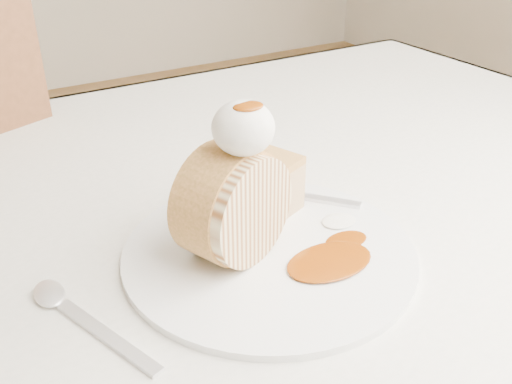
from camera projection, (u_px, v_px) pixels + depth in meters
table at (227, 244)px, 0.77m from camera, size 1.40×0.90×0.75m
plate at (269, 252)px, 0.59m from camera, size 0.39×0.39×0.01m
roulade_slice at (233, 205)px, 0.56m from camera, size 0.13×0.10×0.11m
cake_chunk at (266, 189)px, 0.64m from camera, size 0.09×0.08×0.06m
whipped_cream at (243, 128)px, 0.52m from camera, size 0.06×0.06×0.05m
caramel_drizzle at (248, 99)px, 0.50m from camera, size 0.03×0.02×0.01m
caramel_pool at (329, 261)px, 0.57m from camera, size 0.11×0.09×0.00m
fork at (307, 197)px, 0.68m from camera, size 0.14×0.15×0.00m
spoon at (107, 336)px, 0.49m from camera, size 0.08×0.16×0.00m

